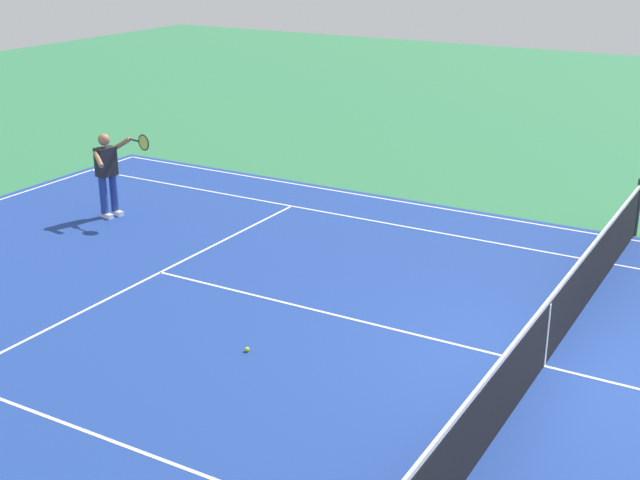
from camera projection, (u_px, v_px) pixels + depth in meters
The scene contains 6 objects.
ground_plane at pixel (543, 366), 11.16m from camera, with size 60.00×60.00×0.00m, color #2D7247.
court_slab at pixel (543, 366), 11.16m from camera, with size 24.20×11.40×0.00m, color navy.
court_line_markings at pixel (543, 366), 11.15m from camera, with size 23.85×11.05×0.01m.
tennis_net at pixel (547, 332), 10.99m from camera, with size 0.10×11.70×1.08m.
tennis_player_near at pixel (108, 170), 16.59m from camera, with size 1.14×0.76×1.70m.
tennis_ball at pixel (247, 349), 11.52m from camera, with size 0.07×0.07×0.07m, color #CCE01E.
Camera 1 is at (-2.44, 10.03, 5.38)m, focal length 48.25 mm.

